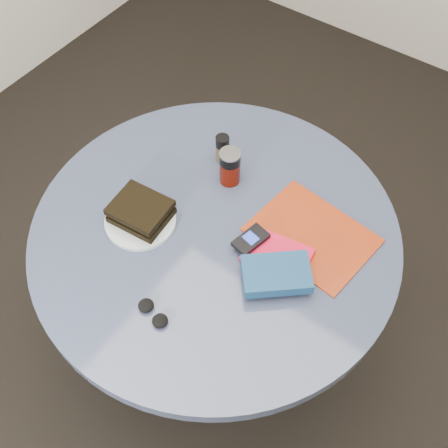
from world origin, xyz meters
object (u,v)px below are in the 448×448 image
Objects in this scene: pepper_grinder at (222,148)px; magazine at (312,235)px; sandwich at (141,211)px; headphones at (153,313)px; novel at (276,274)px; plate at (140,221)px; soda_can at (230,167)px; red_book at (277,255)px; table at (216,262)px; mp3_player at (251,240)px.

pepper_grinder reaches higher than magazine.
pepper_grinder reaches higher than sandwich.
headphones is at bearing -44.65° from sandwich.
sandwich is at bearing -144.28° from magazine.
pepper_grinder is 0.54× the size of novel.
sandwich is (-0.00, 0.01, 0.03)m from plate.
plate is at bearing -113.22° from soda_can.
pepper_grinder is 0.37m from magazine.
novel is at bearing -70.65° from red_book.
red_book is (0.36, 0.12, 0.01)m from plate.
red_book is (0.37, 0.11, -0.03)m from sandwich.
sandwich reaches higher than plate.
headphones is (0.03, -0.29, 0.17)m from table.
plate is 2.12× the size of pepper_grinder.
pepper_grinder is at bearing 140.14° from soda_can.
table is at bearing 25.70° from sandwich.
red_book is (0.18, 0.02, 0.18)m from table.
red_book is 1.66× the size of headphones.
mp3_player is 1.02× the size of headphones.
headphones is at bearing -43.60° from plate.
headphones is (0.16, -0.51, -0.04)m from pepper_grinder.
pepper_grinder is at bearing 81.00° from plate.
soda_can reaches higher than headphones.
table is at bearing 28.10° from plate.
novel is (0.40, 0.05, -0.00)m from sandwich.
sandwich is 0.30m from mp3_player.
pepper_grinder is (0.05, 0.31, 0.01)m from sandwich.
plate reaches higher than table.
mp3_player is (-0.11, 0.05, -0.01)m from novel.
red_book is 0.08m from mp3_player.
red_book is 0.99× the size of novel.
plate is 0.63× the size of magazine.
soda_can is 0.67× the size of novel.
plate is 1.89× the size of mp3_player.
soda_can reaches higher than sandwich.
novel is at bearing -84.63° from magazine.
sandwich is 0.29m from headphones.
table is 8.87× the size of soda_can.
soda_can reaches higher than red_book.
table is 0.31m from magazine.
pepper_grinder reaches higher than table.
magazine is (0.40, 0.22, -0.04)m from sandwich.
soda_can reaches higher than magazine.
red_book is at bearing 17.96° from plate.
plate is at bearing -80.49° from sandwich.
plate is at bearing -171.50° from red_book.
novel is at bearing -36.00° from soda_can.
red_book is at bearing 7.08° from mp3_player.
novel is at bearing 6.57° from sandwich.
soda_can is 0.36× the size of magazine.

